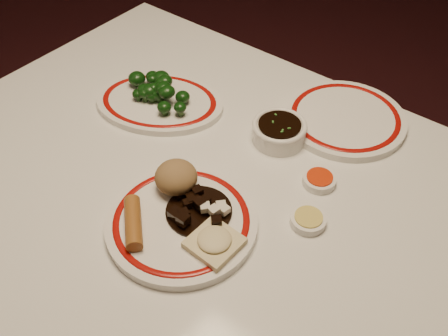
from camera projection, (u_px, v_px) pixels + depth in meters
dining_table at (204, 214)px, 1.02m from camera, size 1.20×0.90×0.75m
main_plate at (182, 222)px, 0.87m from camera, size 0.32×0.32×0.02m
rice_mound at (176, 177)px, 0.90m from camera, size 0.08×0.08×0.06m
spring_roll at (133, 223)px, 0.84m from camera, size 0.10×0.09×0.03m
fried_wonton at (214, 241)px, 0.82m from camera, size 0.08×0.08×0.02m
stirfry_heap at (197, 208)px, 0.87m from camera, size 0.12×0.12×0.03m
broccoli_plate at (159, 102)px, 1.11m from camera, size 0.35×0.33×0.02m
broccoli_pile at (158, 89)px, 1.10m from camera, size 0.18×0.11×0.05m
soy_bowl at (279, 132)px, 1.03m from camera, size 0.11×0.11×0.04m
sweet_sour_dish at (319, 180)px, 0.95m from camera, size 0.06×0.06×0.02m
mustard_dish at (308, 220)px, 0.88m from camera, size 0.06×0.06×0.02m
far_plate at (345, 118)px, 1.07m from camera, size 0.32×0.32×0.02m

